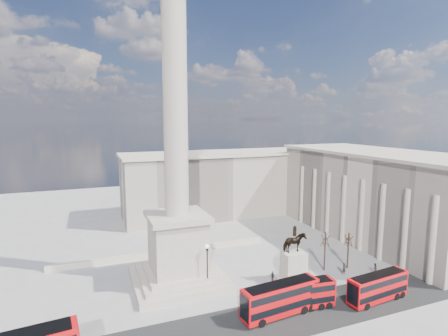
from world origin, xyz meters
The scene contains 17 objects.
ground centered at (0.00, 0.00, 0.00)m, with size 180.00×180.00×0.00m, color gray.
asphalt_road centered at (5.00, -10.00, 0.00)m, with size 120.00×9.00×0.01m, color #252525.
nelsons_column centered at (0.00, 5.00, 12.92)m, with size 14.00×14.00×49.85m.
balustrade_wall centered at (0.00, 16.00, 0.55)m, with size 40.00×0.60×1.10m, color #B9AE99.
building_east centered at (45.00, 10.00, 9.32)m, with size 19.00×46.00×18.60m.
building_northeast centered at (20.00, 40.00, 8.32)m, with size 51.00×17.00×16.60m.
red_bus_b centered at (9.97, -9.36, 2.29)m, with size 10.95×3.50×4.36m.
red_bus_c centered at (13.14, -9.00, 2.05)m, with size 9.80×3.23×3.90m.
red_bus_d centered at (24.48, -11.14, 2.06)m, with size 9.84×3.13×3.92m.
victorian_lamp centered at (3.19, 0.22, 4.23)m, with size 0.62×0.62×7.18m.
equestrian_statue centered at (16.54, -2.08, 3.23)m, with size 4.46×3.34×9.17m.
bare_tree_near centered at (23.83, -0.14, 5.53)m, with size 1.61×1.61×7.02m.
bare_tree_mid centered at (28.13, -0.77, 5.13)m, with size 1.72×1.72×6.51m.
bare_tree_far centered at (37.86, 14.38, 6.01)m, with size 1.87×1.87×7.63m.
pedestrian_walking centered at (25.89, -2.58, 0.95)m, with size 0.69×0.45×1.90m, color black.
pedestrian_standing centered at (30.95, -4.04, 0.84)m, with size 0.82×0.64×1.68m, color black.
pedestrian_crossing centered at (13.84, -0.42, 0.79)m, with size 0.93×0.39×1.58m, color black.
Camera 1 is at (-12.24, -46.03, 25.20)m, focal length 28.00 mm.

